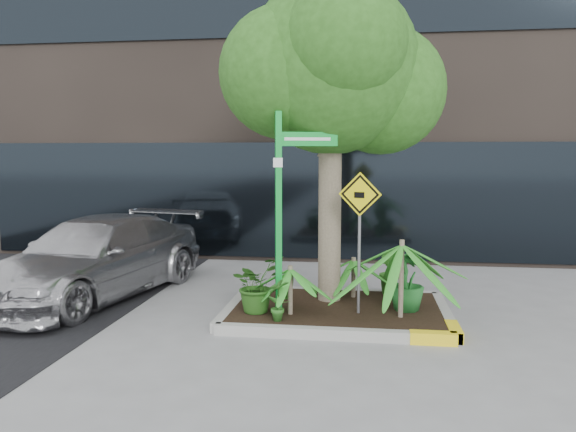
# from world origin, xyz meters

# --- Properties ---
(ground) EXTENTS (80.00, 80.00, 0.00)m
(ground) POSITION_xyz_m (0.00, 0.00, 0.00)
(ground) COLOR gray
(ground) RESTS_ON ground
(planter) EXTENTS (3.35, 2.36, 0.15)m
(planter) POSITION_xyz_m (0.23, 0.27, 0.10)
(planter) COLOR #9E9E99
(planter) RESTS_ON ground
(tree) EXTENTS (3.43, 3.04, 5.15)m
(tree) POSITION_xyz_m (0.05, 0.71, 3.76)
(tree) COLOR gray
(tree) RESTS_ON ground
(palm_front) EXTENTS (1.24, 1.24, 1.38)m
(palm_front) POSITION_xyz_m (1.12, -0.14, 1.18)
(palm_front) COLOR gray
(palm_front) RESTS_ON ground
(palm_left) EXTENTS (0.80, 0.80, 0.89)m
(palm_left) POSITION_xyz_m (-0.45, -0.21, 0.81)
(palm_left) COLOR gray
(palm_left) RESTS_ON ground
(palm_back) EXTENTS (0.73, 0.73, 0.81)m
(palm_back) POSITION_xyz_m (0.43, 0.89, 0.75)
(palm_back) COLOR gray
(palm_back) RESTS_ON ground
(parked_car) EXTENTS (2.92, 4.99, 1.36)m
(parked_car) POSITION_xyz_m (-3.96, 0.92, 0.68)
(parked_car) COLOR #AEADB2
(parked_car) RESTS_ON ground
(shrub_a) EXTENTS (1.01, 1.01, 0.81)m
(shrub_a) POSITION_xyz_m (-0.95, -0.14, 0.56)
(shrub_a) COLOR #245317
(shrub_a) RESTS_ON planter
(shrub_b) EXTENTS (0.71, 0.71, 0.89)m
(shrub_b) POSITION_xyz_m (1.23, 0.24, 0.60)
(shrub_b) COLOR #1F6927
(shrub_b) RESTS_ON planter
(shrub_c) EXTENTS (0.45, 0.45, 0.61)m
(shrub_c) POSITION_xyz_m (-0.57, -0.55, 0.45)
(shrub_c) COLOR #275F1D
(shrub_c) RESTS_ON planter
(shrub_d) EXTENTS (0.59, 0.59, 0.76)m
(shrub_d) POSITION_xyz_m (1.04, 1.15, 0.53)
(shrub_d) COLOR #2C691E
(shrub_d) RESTS_ON planter
(street_sign_post) EXTENTS (1.05, 0.87, 3.03)m
(street_sign_post) POSITION_xyz_m (-0.56, -0.23, 1.87)
(street_sign_post) COLOR #0D952F
(street_sign_post) RESTS_ON ground
(cattle_sign) EXTENTS (0.61, 0.18, 2.04)m
(cattle_sign) POSITION_xyz_m (0.53, -0.03, 1.53)
(cattle_sign) COLOR slate
(cattle_sign) RESTS_ON ground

